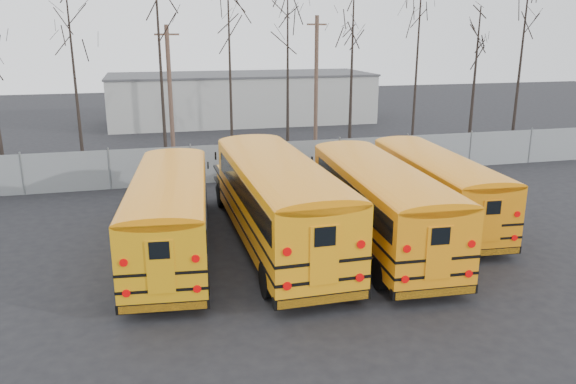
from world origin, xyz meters
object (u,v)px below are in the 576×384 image
object	(u,v)px
bus_a	(170,207)
bus_c	(378,197)
bus_d	(434,181)
utility_pole_left	(170,95)
utility_pole_right	(316,81)
bus_b	(277,195)

from	to	relation	value
bus_a	bus_c	distance (m)	7.37
bus_d	utility_pole_left	world-z (taller)	utility_pole_left
bus_a	utility_pole_left	xyz separation A→B (m)	(0.81, 14.07, 2.32)
bus_c	utility_pole_right	world-z (taller)	utility_pole_right
bus_a	bus_b	xyz separation A→B (m)	(3.73, -0.12, 0.22)
bus_a	bus_d	xyz separation A→B (m)	(10.63, 1.17, -0.07)
utility_pole_left	bus_a	bearing A→B (deg)	-109.53
bus_c	bus_d	size ratio (longest dim) A/B	1.08
bus_c	bus_d	bearing A→B (deg)	34.24
bus_d	utility_pole_left	size ratio (longest dim) A/B	1.32
utility_pole_right	bus_a	bearing A→B (deg)	-139.67
utility_pole_left	bus_c	bearing A→B (deg)	-82.63
bus_d	bus_c	bearing A→B (deg)	-144.84
bus_b	utility_pole_right	size ratio (longest dim) A/B	1.42
bus_d	utility_pole_right	distance (m)	16.70
bus_a	utility_pole_right	world-z (taller)	utility_pole_right
bus_a	bus_b	bearing A→B (deg)	4.08
bus_b	utility_pole_right	bearing A→B (deg)	68.15
bus_d	bus_b	bearing A→B (deg)	-165.39
bus_b	utility_pole_right	xyz separation A→B (m)	(6.85, 17.77, 2.43)
bus_b	bus_d	size ratio (longest dim) A/B	1.16
bus_b	utility_pole_left	size ratio (longest dim) A/B	1.53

